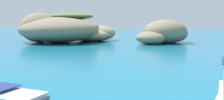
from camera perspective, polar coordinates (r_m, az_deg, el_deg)
The scene contains 2 objects.
islet_large at distance 72.67m, azimuth -11.08°, elevation 4.65°, with size 31.55×30.15×8.38m.
islet_small at distance 68.61m, azimuth 12.10°, elevation 3.84°, with size 17.24×18.30×6.31m.
Camera 1 is at (3.88, -5.05, 5.69)m, focal length 39.86 mm.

